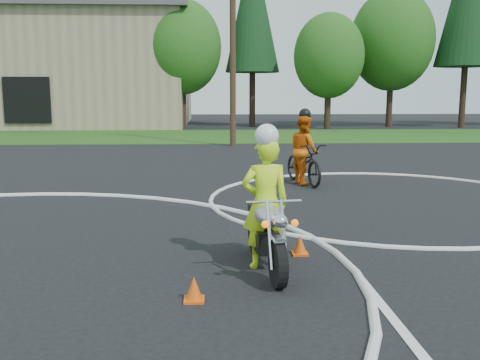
{
  "coord_description": "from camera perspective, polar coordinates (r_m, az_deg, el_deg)",
  "views": [
    {
      "loc": [
        4.07,
        -3.86,
        2.42
      ],
      "look_at": [
        4.48,
        4.26,
        1.1
      ],
      "focal_mm": 40.0,
      "sensor_mm": 36.0,
      "label": 1
    }
  ],
  "objects": [
    {
      "name": "grass_strip",
      "position": [
        31.22,
        -10.42,
        4.63
      ],
      "size": [
        120.0,
        10.0,
        0.02
      ],
      "primitive_type": "cube",
      "color": "#1E4714",
      "rests_on": "ground"
    },
    {
      "name": "course_markings",
      "position": [
        8.77,
        -15.41,
        -7.09
      ],
      "size": [
        19.05,
        19.05,
        0.12
      ],
      "color": "silver",
      "rests_on": "ground"
    },
    {
      "name": "rider_primary_grp",
      "position": [
        7.4,
        2.73,
        -2.07
      ],
      "size": [
        0.71,
        0.51,
        2.02
      ],
      "rotation": [
        0.0,
        0.0,
        0.11
      ],
      "color": "#CEFF1A",
      "rests_on": "ground"
    },
    {
      "name": "utility_poles",
      "position": [
        25.03,
        -0.78,
        15.57
      ],
      "size": [
        41.6,
        1.12,
        10.0
      ],
      "color": "#473321",
      "rests_on": "ground"
    },
    {
      "name": "rider_second_grp",
      "position": [
        14.52,
        6.85,
        2.41
      ],
      "size": [
        1.24,
        2.23,
        2.03
      ],
      "rotation": [
        0.0,
        0.0,
        0.25
      ],
      "color": "black",
      "rests_on": "ground"
    },
    {
      "name": "primary_motorcycle",
      "position": [
        7.37,
        2.87,
        -5.67
      ],
      "size": [
        0.72,
        2.07,
        1.09
      ],
      "rotation": [
        0.0,
        0.0,
        0.11
      ],
      "color": "black",
      "rests_on": "ground"
    },
    {
      "name": "treeline",
      "position": [
        40.16,
        13.04,
        14.97
      ],
      "size": [
        38.2,
        8.1,
        14.52
      ],
      "color": "#382619",
      "rests_on": "ground"
    },
    {
      "name": "traffic_cones",
      "position": [
        7.19,
        14.11,
        -9.58
      ],
      "size": [
        16.85,
        12.65,
        0.3
      ],
      "color": "#EA510C",
      "rests_on": "ground"
    }
  ]
}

